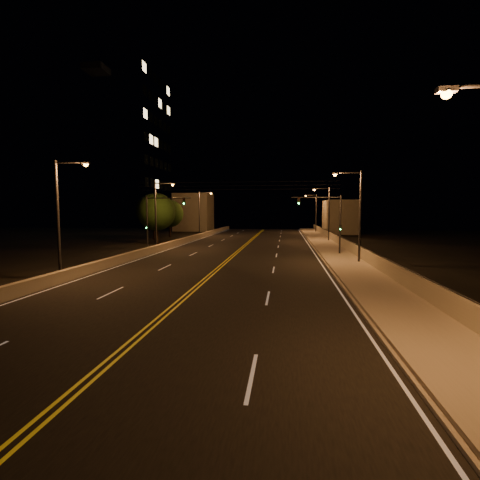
# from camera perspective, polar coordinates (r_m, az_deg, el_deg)

# --- Properties ---
(ground) EXTENTS (160.00, 160.00, 0.00)m
(ground) POSITION_cam_1_polar(r_m,az_deg,el_deg) (10.75, -25.66, -21.75)
(ground) COLOR black
(ground) RESTS_ON ground
(road) EXTENTS (18.00, 120.00, 0.02)m
(road) POSITION_cam_1_polar(r_m,az_deg,el_deg) (28.90, -3.43, -4.55)
(road) COLOR black
(road) RESTS_ON ground
(sidewalk) EXTENTS (3.60, 120.00, 0.30)m
(sidewalk) POSITION_cam_1_polar(r_m,az_deg,el_deg) (28.87, 18.19, -4.51)
(sidewalk) COLOR #9D9483
(sidewalk) RESTS_ON ground
(curb) EXTENTS (0.14, 120.00, 0.15)m
(curb) POSITION_cam_1_polar(r_m,az_deg,el_deg) (28.59, 14.49, -4.66)
(curb) COLOR #9D9483
(curb) RESTS_ON ground
(parapet_wall) EXTENTS (0.30, 120.00, 1.00)m
(parapet_wall) POSITION_cam_1_polar(r_m,az_deg,el_deg) (29.13, 21.42, -3.23)
(parapet_wall) COLOR #A79F8B
(parapet_wall) RESTS_ON sidewalk
(jersey_barrier) EXTENTS (0.45, 120.00, 0.80)m
(jersey_barrier) POSITION_cam_1_polar(r_m,az_deg,el_deg) (31.84, -19.82, -3.25)
(jersey_barrier) COLOR #A79F8B
(jersey_barrier) RESTS_ON ground
(distant_building_right) EXTENTS (6.00, 10.00, 6.83)m
(distant_building_right) POSITION_cam_1_polar(r_m,az_deg,el_deg) (75.03, 16.00, 3.67)
(distant_building_right) COLOR gray
(distant_building_right) RESTS_ON ground
(distant_building_left) EXTENTS (8.00, 8.00, 8.63)m
(distant_building_left) POSITION_cam_1_polar(r_m,az_deg,el_deg) (82.55, -7.59, 4.53)
(distant_building_left) COLOR gray
(distant_building_left) RESTS_ON ground
(parapet_rail) EXTENTS (0.06, 120.00, 0.06)m
(parapet_rail) POSITION_cam_1_polar(r_m,az_deg,el_deg) (29.06, 21.45, -2.19)
(parapet_rail) COLOR black
(parapet_rail) RESTS_ON parapet_wall
(lane_markings) EXTENTS (17.32, 116.00, 0.00)m
(lane_markings) POSITION_cam_1_polar(r_m,az_deg,el_deg) (28.83, -3.46, -4.55)
(lane_markings) COLOR silver
(lane_markings) RESTS_ON road
(streetlight_1) EXTENTS (2.55, 0.28, 8.13)m
(streetlight_1) POSITION_cam_1_polar(r_m,az_deg,el_deg) (31.70, 18.60, 4.66)
(streetlight_1) COLOR #2D2D33
(streetlight_1) RESTS_ON ground
(streetlight_2) EXTENTS (2.55, 0.28, 8.13)m
(streetlight_2) POSITION_cam_1_polar(r_m,az_deg,el_deg) (53.21, 14.09, 4.74)
(streetlight_2) COLOR #2D2D33
(streetlight_2) RESTS_ON ground
(streetlight_3) EXTENTS (2.55, 0.28, 8.13)m
(streetlight_3) POSITION_cam_1_polar(r_m,az_deg,el_deg) (75.25, 12.15, 4.77)
(streetlight_3) COLOR #2D2D33
(streetlight_3) RESTS_ON ground
(streetlight_4) EXTENTS (2.55, 0.28, 8.13)m
(streetlight_4) POSITION_cam_1_polar(r_m,az_deg,el_deg) (26.95, -27.22, 4.38)
(streetlight_4) COLOR #2D2D33
(streetlight_4) RESTS_ON ground
(streetlight_5) EXTENTS (2.55, 0.28, 8.13)m
(streetlight_5) POSITION_cam_1_polar(r_m,az_deg,el_deg) (43.23, -13.31, 4.77)
(streetlight_5) COLOR #2D2D33
(streetlight_5) RESTS_ON ground
(streetlight_6) EXTENTS (2.55, 0.28, 8.13)m
(streetlight_6) POSITION_cam_1_polar(r_m,az_deg,el_deg) (63.79, -6.43, 4.86)
(streetlight_6) COLOR #2D2D33
(streetlight_6) RESTS_ON ground
(traffic_signal_right) EXTENTS (5.11, 0.31, 6.28)m
(traffic_signal_right) POSITION_cam_1_polar(r_m,az_deg,el_deg) (37.07, 14.64, 3.51)
(traffic_signal_right) COLOR #2D2D33
(traffic_signal_right) RESTS_ON ground
(traffic_signal_left) EXTENTS (5.11, 0.31, 6.28)m
(traffic_signal_left) POSITION_cam_1_polar(r_m,az_deg,el_deg) (39.44, -13.70, 3.60)
(traffic_signal_left) COLOR #2D2D33
(traffic_signal_left) RESTS_ON ground
(overhead_wires) EXTENTS (22.00, 0.03, 0.83)m
(overhead_wires) POSITION_cam_1_polar(r_m,az_deg,el_deg) (37.97, -0.75, 8.89)
(overhead_wires) COLOR black
(building_tower) EXTENTS (24.00, 15.00, 31.99)m
(building_tower) POSITION_cam_1_polar(r_m,az_deg,el_deg) (74.09, -22.14, 12.81)
(building_tower) COLOR gray
(building_tower) RESTS_ON ground
(tree_0) EXTENTS (5.30, 5.30, 7.18)m
(tree_0) POSITION_cam_1_polar(r_m,az_deg,el_deg) (50.22, -13.57, 4.49)
(tree_0) COLOR black
(tree_0) RESTS_ON ground
(tree_1) EXTENTS (5.51, 5.51, 7.47)m
(tree_1) POSITION_cam_1_polar(r_m,az_deg,el_deg) (58.08, -14.02, 4.69)
(tree_1) COLOR black
(tree_1) RESTS_ON ground
(tree_2) EXTENTS (4.90, 4.90, 6.65)m
(tree_2) POSITION_cam_1_polar(r_m,az_deg,el_deg) (63.58, -11.47, 4.28)
(tree_2) COLOR black
(tree_2) RESTS_ON ground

